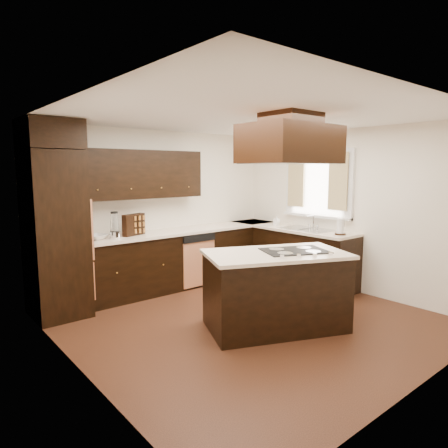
{
  "coord_description": "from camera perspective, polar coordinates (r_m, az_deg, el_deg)",
  "views": [
    {
      "loc": [
        -3.32,
        -3.52,
        1.89
      ],
      "look_at": [
        0.1,
        0.6,
        1.15
      ],
      "focal_mm": 32.0,
      "sensor_mm": 36.0,
      "label": 1
    }
  ],
  "objects": [
    {
      "name": "wall_front",
      "position": [
        3.67,
        26.85,
        -3.04
      ],
      "size": [
        4.2,
        0.02,
        2.5
      ],
      "primitive_type": "cube",
      "color": "white",
      "rests_on": "ground"
    },
    {
      "name": "hood_duct",
      "position": [
        4.57,
        9.57,
        14.61
      ],
      "size": [
        0.55,
        0.5,
        0.13
      ],
      "primitive_type": "cube",
      "color": "black",
      "rests_on": "ceiling"
    },
    {
      "name": "countertop_back",
      "position": [
        6.36,
        -7.29,
        -1.16
      ],
      "size": [
        2.93,
        0.63,
        0.04
      ],
      "primitive_type": "cube",
      "color": "#F7E1C7",
      "rests_on": "base_cabinets_back"
    },
    {
      "name": "range_hood",
      "position": [
        4.54,
        9.49,
        11.17
      ],
      "size": [
        1.05,
        0.72,
        0.42
      ],
      "primitive_type": "cube",
      "color": "black",
      "rests_on": "ceiling"
    },
    {
      "name": "curtain_left",
      "position": [
        6.47,
        15.97,
        5.88
      ],
      "size": [
        0.02,
        0.34,
        0.9
      ],
      "primitive_type": "cube",
      "color": "beige",
      "rests_on": "wall_right"
    },
    {
      "name": "mixing_bowl",
      "position": [
        5.82,
        -17.68,
        -1.77
      ],
      "size": [
        0.35,
        0.35,
        0.07
      ],
      "primitive_type": "imported",
      "rotation": [
        0.0,
        0.0,
        0.34
      ],
      "color": "white",
      "rests_on": "countertop_back"
    },
    {
      "name": "base_cabinets_right",
      "position": [
        6.92,
        9.31,
        -4.34
      ],
      "size": [
        0.6,
        2.4,
        0.88
      ],
      "primitive_type": "cube",
      "color": "black",
      "rests_on": "floor"
    },
    {
      "name": "window_frame",
      "position": [
        6.76,
        13.3,
        5.62
      ],
      "size": [
        0.06,
        1.32,
        1.12
      ],
      "primitive_type": "cube",
      "color": "white",
      "rests_on": "wall_right"
    },
    {
      "name": "oven_column",
      "position": [
        5.52,
        -22.93,
        -1.42
      ],
      "size": [
        0.65,
        0.75,
        2.12
      ],
      "primitive_type": "cube",
      "color": "black",
      "rests_on": "floor"
    },
    {
      "name": "island",
      "position": [
        4.85,
        7.36,
        -9.59
      ],
      "size": [
        1.79,
        1.42,
        0.88
      ],
      "primitive_type": "cube",
      "rotation": [
        0.0,
        0.0,
        -0.41
      ],
      "color": "black",
      "rests_on": "floor"
    },
    {
      "name": "wall_oven_face",
      "position": [
        5.62,
        -19.55,
        -0.48
      ],
      "size": [
        0.05,
        0.62,
        0.78
      ],
      "primitive_type": "cube",
      "color": "#DC8659",
      "rests_on": "oven_column"
    },
    {
      "name": "blender_base",
      "position": [
        5.79,
        -15.3,
        -1.56
      ],
      "size": [
        0.15,
        0.15,
        0.1
      ],
      "primitive_type": "cylinder",
      "color": "silver",
      "rests_on": "countertop_back"
    },
    {
      "name": "spice_rack",
      "position": [
        6.01,
        -12.77,
        -0.09
      ],
      "size": [
        0.39,
        0.21,
        0.32
      ],
      "primitive_type": "cube",
      "rotation": [
        0.0,
        0.0,
        0.32
      ],
      "color": "black",
      "rests_on": "countertop_back"
    },
    {
      "name": "window_pane",
      "position": [
        6.78,
        13.44,
        5.62
      ],
      "size": [
        0.0,
        1.2,
        1.0
      ],
      "primitive_type": "cube",
      "color": "white",
      "rests_on": "wall_right"
    },
    {
      "name": "soap_bottle",
      "position": [
        6.94,
        7.51,
        0.49
      ],
      "size": [
        0.09,
        0.09,
        0.18
      ],
      "primitive_type": "imported",
      "rotation": [
        0.0,
        0.0,
        0.15
      ],
      "color": "white",
      "rests_on": "countertop_right"
    },
    {
      "name": "cooktop",
      "position": [
        4.83,
        10.07,
        -3.77
      ],
      "size": [
        0.88,
        0.75,
        0.01
      ],
      "primitive_type": "cube",
      "rotation": [
        0.0,
        0.0,
        -0.41
      ],
      "color": "black",
      "rests_on": "island_top"
    },
    {
      "name": "curtain_right",
      "position": [
        6.98,
        10.25,
        6.17
      ],
      "size": [
        0.02,
        0.34,
        0.9
      ],
      "primitive_type": "cube",
      "color": "beige",
      "rests_on": "wall_right"
    },
    {
      "name": "blender_pitcher",
      "position": [
        5.77,
        -15.37,
        0.21
      ],
      "size": [
        0.13,
        0.13,
        0.26
      ],
      "primitive_type": "cone",
      "color": "silver",
      "rests_on": "blender_base"
    },
    {
      "name": "ceiling",
      "position": [
        4.88,
        3.72,
        15.14
      ],
      "size": [
        4.2,
        4.2,
        0.02
      ],
      "primitive_type": "cube",
      "color": "white",
      "rests_on": "ground"
    },
    {
      "name": "island_top",
      "position": [
        4.74,
        7.45,
        -4.27
      ],
      "size": [
        1.87,
        1.5,
        0.04
      ],
      "primitive_type": "cube",
      "rotation": [
        0.0,
        0.0,
        -0.41
      ],
      "color": "#F7E1C7",
      "rests_on": "island"
    },
    {
      "name": "paper_towel",
      "position": [
        6.16,
        16.31,
        -0.39
      ],
      "size": [
        0.14,
        0.14,
        0.24
      ],
      "primitive_type": "cylinder",
      "rotation": [
        0.0,
        0.0,
        0.32
      ],
      "color": "white",
      "rests_on": "countertop_right"
    },
    {
      "name": "floor",
      "position": [
        5.2,
        3.47,
        -13.57
      ],
      "size": [
        4.2,
        4.2,
        0.02
      ],
      "primitive_type": "cube",
      "color": "#592F1A",
      "rests_on": "ground"
    },
    {
      "name": "dishwasher_front",
      "position": [
        6.39,
        -3.63,
        -5.67
      ],
      "size": [
        0.6,
        0.05,
        0.72
      ],
      "primitive_type": "cube",
      "color": "#DC8659",
      "rests_on": "floor"
    },
    {
      "name": "wall_back",
      "position": [
        6.57,
        -9.12,
        2.17
      ],
      "size": [
        4.2,
        0.02,
        2.5
      ],
      "primitive_type": "cube",
      "color": "white",
      "rests_on": "ground"
    },
    {
      "name": "wall_right",
      "position": [
        6.51,
        17.26,
        1.86
      ],
      "size": [
        0.02,
        4.2,
        2.5
      ],
      "primitive_type": "cube",
      "color": "white",
      "rests_on": "ground"
    },
    {
      "name": "sink_rim",
      "position": [
        6.62,
        11.69,
        -0.7
      ],
      "size": [
        0.52,
        0.84,
        0.01
      ],
      "primitive_type": "cube",
      "color": "silver",
      "rests_on": "countertop_right"
    },
    {
      "name": "wall_left",
      "position": [
        3.78,
        -20.41,
        -2.38
      ],
      "size": [
        0.02,
        4.2,
        2.5
      ],
      "primitive_type": "cube",
      "color": "white",
      "rests_on": "ground"
    },
    {
      "name": "countertop_right",
      "position": [
        6.83,
        9.31,
        -0.58
      ],
      "size": [
        0.63,
        2.4,
        0.04
      ],
      "primitive_type": "cube",
      "color": "#F7E1C7",
      "rests_on": "base_cabinets_right"
    },
    {
      "name": "upper_cabinets",
      "position": [
        6.17,
        -11.84,
        6.95
      ],
      "size": [
        2.0,
        0.34,
        0.72
      ],
      "primitive_type": "cube",
      "color": "black",
      "rests_on": "wall_back"
    },
    {
      "name": "base_cabinets_back",
      "position": [
        6.46,
        -7.29,
        -5.18
      ],
      "size": [
        2.93,
        0.6,
        0.88
      ],
      "primitive_type": "cube",
      "color": "black",
      "rests_on": "floor"
    }
  ]
}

